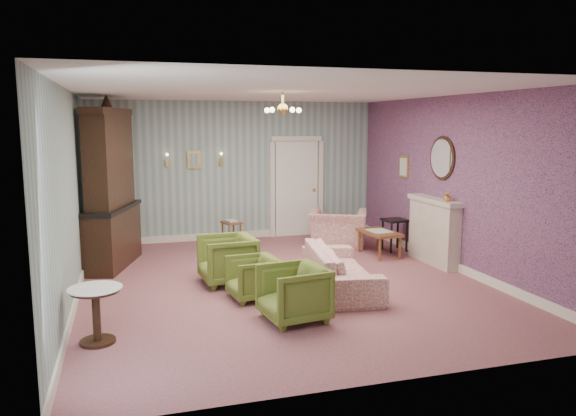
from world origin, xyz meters
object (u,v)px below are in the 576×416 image
object	(u,v)px
coffee_table	(379,243)
olive_chair_a	(293,291)
wingback_chair	(338,222)
olive_chair_c	(227,257)
dresser	(109,184)
sofa_chintz	(341,261)
olive_chair_b	(253,276)
fireplace	(434,231)
side_table_black	(395,235)
pedestal_table	(96,315)

from	to	relation	value
coffee_table	olive_chair_a	bearing A→B (deg)	-131.82
wingback_chair	olive_chair_a	bearing A→B (deg)	86.07
olive_chair_c	dresser	xyz separation A→B (m)	(-1.72, 1.61, 1.02)
dresser	olive_chair_c	bearing A→B (deg)	-26.11
olive_chair_c	sofa_chintz	world-z (taller)	sofa_chintz
olive_chair_b	dresser	xyz separation A→B (m)	(-1.92, 2.47, 1.10)
olive_chair_c	fireplace	distance (m)	3.70
side_table_black	olive_chair_a	bearing A→B (deg)	-134.01
olive_chair_a	fireplace	size ratio (longest dim) A/B	0.55
pedestal_table	side_table_black	bearing A→B (deg)	30.73
olive_chair_b	pedestal_table	xyz separation A→B (m)	(-2.03, -1.06, -0.01)
wingback_chair	pedestal_table	xyz separation A→B (m)	(-4.44, -3.90, -0.16)
wingback_chair	pedestal_table	size ratio (longest dim) A/B	1.71
olive_chair_b	wingback_chair	distance (m)	3.73
olive_chair_b	wingback_chair	xyz separation A→B (m)	(2.41, 2.85, 0.15)
pedestal_table	olive_chair_a	bearing A→B (deg)	1.48
olive_chair_a	fireplace	distance (m)	3.80
sofa_chintz	pedestal_table	world-z (taller)	sofa_chintz
olive_chair_c	dresser	bearing A→B (deg)	-137.49
sofa_chintz	dresser	bearing A→B (deg)	63.10
olive_chair_a	olive_chair_b	distance (m)	1.04
sofa_chintz	coffee_table	bearing A→B (deg)	-31.67
sofa_chintz	coffee_table	size ratio (longest dim) A/B	2.28
sofa_chintz	side_table_black	distance (m)	2.75
side_table_black	pedestal_table	xyz separation A→B (m)	(-5.30, -3.15, 0.01)
olive_chair_b	coffee_table	distance (m)	3.37
olive_chair_a	olive_chair_c	xyz separation A→B (m)	(-0.49, 1.85, 0.02)
olive_chair_a	sofa_chintz	distance (m)	1.55
dresser	coffee_table	xyz separation A→B (m)	(4.74, -0.63, -1.19)
wingback_chair	dresser	world-z (taller)	dresser
olive_chair_a	pedestal_table	xyz separation A→B (m)	(-2.31, -0.06, -0.06)
sofa_chintz	fireplace	distance (m)	2.32
olive_chair_a	olive_chair_c	distance (m)	1.92
sofa_chintz	side_table_black	size ratio (longest dim) A/B	3.35
olive_chair_a	olive_chair_c	size ratio (longest dim) A/B	0.94
sofa_chintz	wingback_chair	size ratio (longest dim) A/B	1.90
olive_chair_c	fireplace	world-z (taller)	fireplace
dresser	pedestal_table	size ratio (longest dim) A/B	4.41
olive_chair_b	fireplace	size ratio (longest dim) A/B	0.47
pedestal_table	wingback_chair	bearing A→B (deg)	41.34
fireplace	dresser	bearing A→B (deg)	165.27
olive_chair_a	wingback_chair	size ratio (longest dim) A/B	0.70
olive_chair_b	coffee_table	bearing A→B (deg)	116.41
fireplace	side_table_black	bearing A→B (deg)	101.34
olive_chair_a	pedestal_table	bearing A→B (deg)	-96.56
fireplace	side_table_black	size ratio (longest dim) A/B	2.24
dresser	coffee_table	world-z (taller)	dresser
dresser	side_table_black	bearing A→B (deg)	12.98
olive_chair_c	pedestal_table	bearing A→B (deg)	-47.87
olive_chair_b	side_table_black	size ratio (longest dim) A/B	1.05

